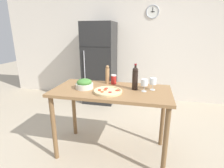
# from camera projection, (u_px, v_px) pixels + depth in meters

# --- Properties ---
(ground_plane) EXTENTS (14.00, 14.00, 0.00)m
(ground_plane) POSITION_uv_depth(u_px,v_px,m) (111.00, 150.00, 2.42)
(ground_plane) COLOR #BCAD93
(wall_back) EXTENTS (6.40, 0.08, 2.60)m
(wall_back) POSITION_uv_depth(u_px,v_px,m) (132.00, 44.00, 4.06)
(wall_back) COLOR silver
(wall_back) RESTS_ON ground_plane
(refrigerator) EXTENTS (0.68, 0.69, 1.79)m
(refrigerator) POSITION_uv_depth(u_px,v_px,m) (100.00, 63.00, 3.96)
(refrigerator) COLOR black
(refrigerator) RESTS_ON ground_plane
(prep_counter) EXTENTS (1.45, 0.71, 0.89)m
(prep_counter) POSITION_uv_depth(u_px,v_px,m) (111.00, 98.00, 2.20)
(prep_counter) COLOR olive
(prep_counter) RESTS_ON ground_plane
(wine_bottle) EXTENTS (0.07, 0.07, 0.32)m
(wine_bottle) POSITION_uv_depth(u_px,v_px,m) (135.00, 78.00, 2.12)
(wine_bottle) COLOR black
(wine_bottle) RESTS_ON prep_counter
(wine_glass_near) EXTENTS (0.08, 0.08, 0.15)m
(wine_glass_near) POSITION_uv_depth(u_px,v_px,m) (144.00, 83.00, 2.06)
(wine_glass_near) COLOR silver
(wine_glass_near) RESTS_ON prep_counter
(wine_glass_far) EXTENTS (0.08, 0.08, 0.15)m
(wine_glass_far) POSITION_uv_depth(u_px,v_px,m) (153.00, 82.00, 2.12)
(wine_glass_far) COLOR silver
(wine_glass_far) RESTS_ON prep_counter
(pepper_mill) EXTENTS (0.05, 0.05, 0.25)m
(pepper_mill) POSITION_uv_depth(u_px,v_px,m) (107.00, 75.00, 2.38)
(pepper_mill) COLOR #AD7F51
(pepper_mill) RESTS_ON prep_counter
(salad_bowl) EXTENTS (0.22, 0.22, 0.12)m
(salad_bowl) POSITION_uv_depth(u_px,v_px,m) (84.00, 84.00, 2.19)
(salad_bowl) COLOR silver
(salad_bowl) RESTS_ON prep_counter
(homemade_pizza) EXTENTS (0.34, 0.34, 0.03)m
(homemade_pizza) POSITION_uv_depth(u_px,v_px,m) (108.00, 91.00, 2.05)
(homemade_pizza) COLOR #DBC189
(homemade_pizza) RESTS_ON prep_counter
(salt_canister) EXTENTS (0.07, 0.07, 0.13)m
(salt_canister) POSITION_uv_depth(u_px,v_px,m) (114.00, 79.00, 2.38)
(salt_canister) COLOR #B2231E
(salt_canister) RESTS_ON prep_counter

